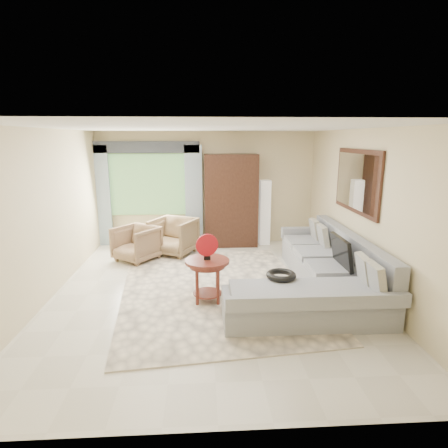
{
  "coord_description": "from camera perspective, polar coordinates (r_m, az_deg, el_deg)",
  "views": [
    {
      "loc": [
        -0.12,
        -5.72,
        2.46
      ],
      "look_at": [
        0.25,
        0.35,
        1.05
      ],
      "focal_mm": 30.0,
      "sensor_mm": 36.0,
      "label": 1
    }
  ],
  "objects": [
    {
      "name": "ground",
      "position": [
        6.23,
        -2.14,
        -10.22
      ],
      "size": [
        6.0,
        6.0,
        0.0
      ],
      "primitive_type": "plane",
      "color": "silver",
      "rests_on": "ground"
    },
    {
      "name": "area_rug",
      "position": [
        6.25,
        -1.24,
        -10.03
      ],
      "size": [
        3.41,
        4.3,
        0.02
      ],
      "primitive_type": "cube",
      "rotation": [
        0.0,
        0.0,
        0.11
      ],
      "color": "#F9E6C5",
      "rests_on": "ground"
    },
    {
      "name": "sectional_sofa",
      "position": [
        6.25,
        14.61,
        -7.77
      ],
      "size": [
        2.3,
        3.46,
        0.9
      ],
      "color": "#909398",
      "rests_on": "ground"
    },
    {
      "name": "tv_screen",
      "position": [
        6.12,
        17.47,
        -4.07
      ],
      "size": [
        0.14,
        0.74,
        0.48
      ],
      "primitive_type": "cube",
      "rotation": [
        0.0,
        -0.17,
        0.0
      ],
      "color": "black",
      "rests_on": "sectional_sofa"
    },
    {
      "name": "garden_hose",
      "position": [
        5.44,
        8.7,
        -7.72
      ],
      "size": [
        0.43,
        0.43,
        0.09
      ],
      "primitive_type": "torus",
      "color": "black",
      "rests_on": "sectional_sofa"
    },
    {
      "name": "coffee_table",
      "position": [
        5.75,
        -2.55,
        -8.48
      ],
      "size": [
        0.67,
        0.67,
        0.67
      ],
      "rotation": [
        0.0,
        0.0,
        -0.22
      ],
      "color": "#501E15",
      "rests_on": "ground"
    },
    {
      "name": "red_disc",
      "position": [
        5.57,
        -2.61,
        -3.22
      ],
      "size": [
        0.34,
        0.1,
        0.34
      ],
      "primitive_type": "cylinder",
      "rotation": [
        1.57,
        0.0,
        0.23
      ],
      "color": "#B01119",
      "rests_on": "coffee_table"
    },
    {
      "name": "armchair_left",
      "position": [
        7.82,
        -13.2,
        -2.92
      ],
      "size": [
        1.08,
        1.08,
        0.71
      ],
      "primitive_type": "imported",
      "rotation": [
        0.0,
        0.0,
        -0.65
      ],
      "color": "olive",
      "rests_on": "ground"
    },
    {
      "name": "armchair_right",
      "position": [
        8.09,
        -7.69,
        -1.88
      ],
      "size": [
        1.13,
        1.14,
        0.78
      ],
      "primitive_type": "imported",
      "rotation": [
        0.0,
        0.0,
        -0.46
      ],
      "color": "#8C714C",
      "rests_on": "ground"
    },
    {
      "name": "potted_plant",
      "position": [
        8.88,
        -15.68,
        -1.91
      ],
      "size": [
        0.51,
        0.46,
        0.48
      ],
      "primitive_type": "imported",
      "rotation": [
        0.0,
        0.0,
        0.22
      ],
      "color": "#999999",
      "rests_on": "ground"
    },
    {
      "name": "armoire",
      "position": [
        8.58,
        1.05,
        3.6
      ],
      "size": [
        1.2,
        0.55,
        2.1
      ],
      "primitive_type": "cube",
      "color": "black",
      "rests_on": "ground"
    },
    {
      "name": "floor_lamp",
      "position": [
        8.79,
        6.22,
        1.76
      ],
      "size": [
        0.24,
        0.24,
        1.5
      ],
      "primitive_type": "cube",
      "color": "silver",
      "rests_on": "ground"
    },
    {
      "name": "window",
      "position": [
        8.84,
        -11.51,
        5.91
      ],
      "size": [
        1.8,
        0.04,
        1.4
      ],
      "primitive_type": "cube",
      "color": "#669E59",
      "rests_on": "wall_back"
    },
    {
      "name": "curtain_left",
      "position": [
        8.99,
        -18.17,
        4.03
      ],
      "size": [
        0.4,
        0.08,
        2.3
      ],
      "primitive_type": "cube",
      "color": "#9EB7CC",
      "rests_on": "ground"
    },
    {
      "name": "curtain_right",
      "position": [
        8.7,
        -4.64,
        4.35
      ],
      "size": [
        0.4,
        0.08,
        2.3
      ],
      "primitive_type": "cube",
      "color": "#9EB7CC",
      "rests_on": "ground"
    },
    {
      "name": "valance",
      "position": [
        8.71,
        -11.83,
        11.4
      ],
      "size": [
        2.4,
        0.12,
        0.26
      ],
      "primitive_type": "cube",
      "color": "#1E232D",
      "rests_on": "wall_back"
    },
    {
      "name": "wall_mirror",
      "position": [
        6.63,
        19.57,
        6.16
      ],
      "size": [
        0.05,
        1.7,
        1.05
      ],
      "color": "black",
      "rests_on": "wall_right"
    }
  ]
}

